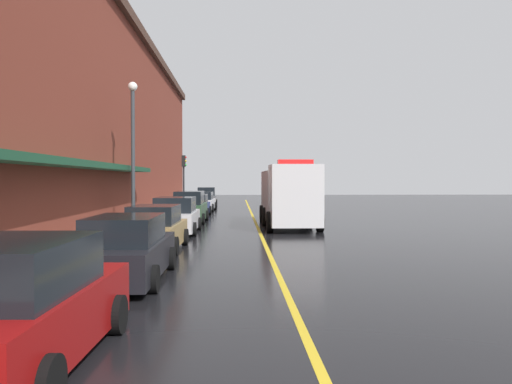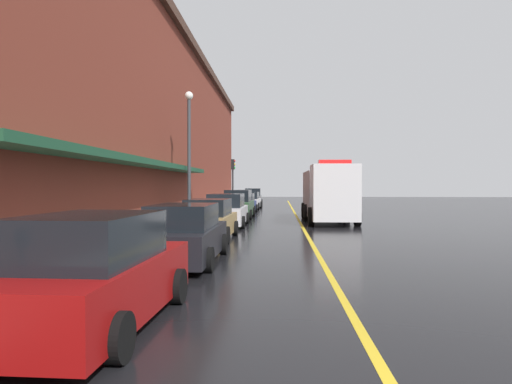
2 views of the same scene
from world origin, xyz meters
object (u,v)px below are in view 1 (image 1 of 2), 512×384
Objects in this scene: parked_car_1 at (127,250)px; parked_car_2 at (155,229)px; box_truck at (288,196)px; traffic_light_near at (184,172)px; parked_car_5 at (195,206)px; parked_car_0 at (21,307)px; parked_car_6 at (203,202)px; parked_car_7 at (207,198)px; street_lamp_left at (133,140)px; parked_car_3 at (176,216)px; parking_meter_1 at (184,198)px; parking_meter_2 at (165,204)px; parked_car_4 at (190,208)px.

parked_car_1 reaches higher than parked_car_2.
traffic_light_near reaches higher than box_truck.
traffic_light_near is (-1.27, 5.11, 2.43)m from parked_car_5.
parked_car_0 reaches higher than parked_car_6.
parked_car_5 is 12.32m from parked_car_7.
street_lamp_left is (-2.10, 11.22, 3.63)m from parked_car_1.
parked_car_3 is 16.57m from traffic_light_near.
parking_meter_2 is at bearing -90.00° from parking_meter_1.
parked_car_4 is at bearing -115.11° from box_truck.
parking_meter_2 is 0.19× the size of street_lamp_left.
parking_meter_2 is at bearing 5.14° from parked_car_0.
parked_car_3 is 1.00× the size of parked_car_4.
parking_meter_1 and parking_meter_2 have the same top height.
parked_car_4 reaches higher than parking_meter_2.
parked_car_5 reaches higher than parking_meter_2.
box_truck reaches higher than parked_car_6.
parked_car_4 reaches higher than parked_car_5.
parked_car_5 is 12.06m from street_lamp_left.
street_lamp_left is (-1.93, -11.32, 3.68)m from parked_car_5.
parked_car_2 is 5.81m from parked_car_3.
parked_car_4 is 0.66× the size of street_lamp_left.
parked_car_5 is at bearing 178.05° from parked_car_7.
parked_car_7 reaches higher than parking_meter_1.
parked_car_4 is 5.31m from parked_car_5.
box_truck is at bearing -20.50° from parked_car_1.
parked_car_3 is at bearing 178.41° from parked_car_7.
parked_car_3 is 6.65m from box_truck.
parked_car_4 reaches higher than parked_car_6.
box_truck is at bearing -22.34° from parking_meter_2.
parked_car_3 reaches higher than parked_car_2.
parked_car_2 is at bearing -86.71° from traffic_light_near.
traffic_light_near is (-1.44, 27.65, 2.38)m from parked_car_1.
parking_meter_2 is (-7.03, 2.89, -0.61)m from box_truck.
traffic_light_near reaches higher than parked_car_4.
parked_car_0 is at bearing -178.57° from parked_car_2.
box_truck is (5.55, -2.54, 0.80)m from parked_car_4.
parked_car_4 is (0.10, 5.93, 0.06)m from parked_car_3.
parked_car_2 is at bearing 1.81° from parked_car_1.
street_lamp_left is at bearing 20.15° from parked_car_2.
parking_meter_1 is 1.00× the size of parking_meter_2.
parked_car_7 is at bearing 0.28° from parked_car_3.
parked_car_2 is 0.95× the size of parked_car_4.
parking_meter_2 is (-1.50, 17.58, 0.29)m from parked_car_1.
parked_car_1 is 28.54m from parked_car_6.
parked_car_0 reaches higher than parked_car_2.
parked_car_3 is 17.06m from parking_meter_1.
parked_car_4 is 11.17m from parking_meter_1.
parked_car_6 is 6.32m from parked_car_7.
box_truck is (5.70, -7.85, 0.94)m from parked_car_5.
parked_car_0 is 23.09m from parked_car_4.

